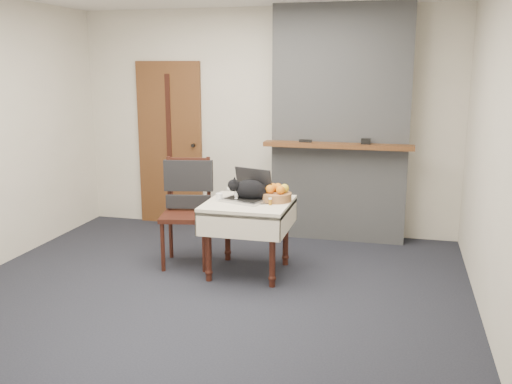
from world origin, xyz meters
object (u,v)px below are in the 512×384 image
pill_bottle (270,201)px  chair (188,196)px  cream_jar (219,197)px  fruit_basket (277,194)px  laptop (248,192)px  door (170,144)px  side_table (248,213)px  cat (251,190)px

pill_bottle → chair: size_ratio=0.06×
cream_jar → fruit_basket: bearing=14.1°
laptop → chair: 0.67m
door → side_table: (1.41, -1.51, -0.41)m
door → chair: 1.55m
laptop → chair: size_ratio=0.46×
side_table → laptop: 0.20m
cat → chair: chair is taller
side_table → cat: size_ratio=1.63×
side_table → cream_jar: cream_jar is taller
cat → cream_jar: size_ratio=6.54×
pill_bottle → side_table: bearing=161.6°
laptop → pill_bottle: laptop is taller
cat → cream_jar: bearing=-178.5°
side_table → pill_bottle: size_ratio=11.68×
cream_jar → pill_bottle: bearing=-4.7°
cream_jar → chair: chair is taller
fruit_basket → pill_bottle: bearing=-98.0°
cream_jar → pill_bottle: (0.50, -0.04, -0.00)m
door → cream_jar: size_ratio=27.26×
cat → fruit_basket: 0.25m
laptop → cream_jar: (-0.26, -0.10, -0.04)m
laptop → pill_bottle: size_ratio=7.27×
door → chair: door is taller
laptop → chair: chair is taller
cream_jar → laptop: bearing=21.2°
side_table → chair: chair is taller
side_table → cat: cat is taller
side_table → chair: size_ratio=0.74×
side_table → cat: bearing=78.2°
door → side_table: 2.10m
door → side_table: door is taller
door → side_table: size_ratio=2.56×
side_table → cat: (0.01, 0.06, 0.21)m
fruit_basket → cream_jar: bearing=-165.9°
side_table → laptop: (-0.02, 0.06, 0.19)m
side_table → cream_jar: (-0.27, -0.03, 0.15)m
laptop → cream_jar: size_ratio=6.61×
cream_jar → chair: (-0.40, 0.21, -0.06)m
laptop → cat: laptop is taller
side_table → cream_jar: bearing=-172.9°
laptop → fruit_basket: (0.27, 0.03, -0.01)m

